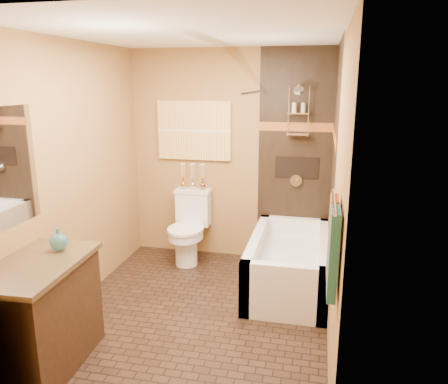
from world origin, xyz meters
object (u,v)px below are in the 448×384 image
(toilet, at_px, (189,227))
(vanity, at_px, (39,315))
(bathtub, at_px, (289,267))
(sunset_painting, at_px, (194,131))

(toilet, distance_m, vanity, 2.25)
(bathtub, height_order, toilet, toilet)
(vanity, bearing_deg, sunset_painting, 76.14)
(toilet, bearing_deg, vanity, -102.54)
(bathtub, distance_m, toilet, 1.33)
(sunset_painting, distance_m, toilet, 1.15)
(bathtub, bearing_deg, toilet, 159.97)
(toilet, bearing_deg, bathtub, -19.95)
(vanity, bearing_deg, bathtub, 42.82)
(bathtub, distance_m, vanity, 2.47)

